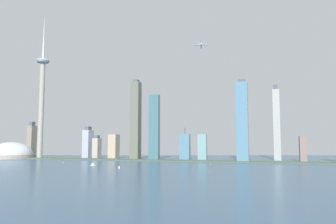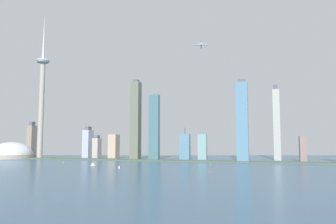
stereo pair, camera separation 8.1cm
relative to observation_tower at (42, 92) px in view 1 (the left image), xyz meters
The scene contains 20 objects.
waterfront_pier 371.41m from the observation_tower, ahead, with size 976.57×48.62×2.23m, color #4C604D.
observation_tower is the anchor object (origin of this frame).
stadium_dome 172.28m from the observation_tower, 166.96° to the right, with size 107.51×107.51×60.13m.
skyscraper_0 622.20m from the observation_tower, ahead, with size 12.85×26.44×52.04m.
skyscraper_1 383.11m from the observation_tower, ahead, with size 22.76×14.51×72.85m.
skyscraper_2 258.01m from the observation_tower, ahead, with size 20.24×20.48×184.29m.
skyscraper_3 231.30m from the observation_tower, 10.36° to the left, with size 20.02×23.55×58.10m.
skyscraper_4 494.77m from the observation_tower, ahead, with size 23.32×21.46×168.45m.
skyscraper_5 570.49m from the observation_tower, ahead, with size 15.02×26.53×168.94m.
skyscraper_6 198.58m from the observation_tower, 14.36° to the left, with size 14.96×19.99×56.50m.
skyscraper_7 423.10m from the observation_tower, ahead, with size 18.86×12.80×57.15m.
skyscraper_8 150.16m from the observation_tower, 142.67° to the left, with size 16.37×21.76×94.59m.
skyscraper_10 309.83m from the observation_tower, ahead, with size 22.93×12.37×145.55m.
skyscraper_11 172.12m from the observation_tower, 37.16° to the left, with size 18.14×26.85×79.94m.
boat_2 417.20m from the observation_tower, 33.78° to the right, with size 4.85×8.14×3.23m.
boat_4 348.30m from the observation_tower, 35.07° to the right, with size 9.06×3.73×6.90m.
channel_buoy_0 481.96m from the observation_tower, 13.32° to the right, with size 1.58×1.58×2.24m, color green.
channel_buoy_1 261.79m from the observation_tower, 39.08° to the right, with size 1.34×1.34×2.27m, color yellow.
channel_buoy_2 545.82m from the observation_tower, 27.12° to the right, with size 1.53×1.53×2.13m, color #E54C19.
airplane 433.14m from the observation_tower, 10.98° to the right, with size 30.01×29.85×7.61m.
Camera 1 is at (207.88, -182.43, 39.86)m, focal length 34.82 mm.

